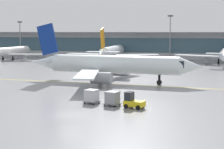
% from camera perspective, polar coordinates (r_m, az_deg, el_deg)
% --- Properties ---
extents(ground_plane, '(400.00, 400.00, 0.00)m').
position_cam_1_polar(ground_plane, '(44.38, -6.57, -6.23)').
color(ground_plane, gray).
extents(taxiway_centreline_stripe, '(109.99, 2.41, 0.01)m').
position_cam_1_polar(taxiway_centreline_stripe, '(69.08, -0.11, -1.51)').
color(taxiway_centreline_stripe, yellow).
rests_on(taxiway_centreline_stripe, ground_plane).
extents(terminal_concourse, '(174.26, 11.00, 9.60)m').
position_cam_1_polar(terminal_concourse, '(133.82, 9.32, 4.52)').
color(terminal_concourse, '#B2B7BC').
rests_on(terminal_concourse, ground_plane).
extents(gate_airplane_0, '(27.28, 29.27, 9.72)m').
position_cam_1_polar(gate_airplane_0, '(131.58, -15.57, 3.45)').
color(gate_airplane_0, white).
rests_on(gate_airplane_0, ground_plane).
extents(gate_airplane_1, '(30.73, 33.14, 10.97)m').
position_cam_1_polar(gate_airplane_1, '(119.64, 0.02, 3.57)').
color(gate_airplane_1, white).
rests_on(gate_airplane_1, ground_plane).
extents(taxiing_regional_jet, '(34.82, 32.45, 11.56)m').
position_cam_1_polar(taxiing_regional_jet, '(70.71, 0.02, 1.50)').
color(taxiing_regional_jet, white).
rests_on(taxiing_regional_jet, ground_plane).
extents(baggage_tug, '(2.85, 2.09, 2.10)m').
position_cam_1_polar(baggage_tug, '(47.71, 3.26, -4.19)').
color(baggage_tug, yellow).
rests_on(baggage_tug, ground_plane).
extents(cargo_dolly_lead, '(2.40, 2.03, 1.94)m').
position_cam_1_polar(cargo_dolly_lead, '(49.08, 0.05, -3.68)').
color(cargo_dolly_lead, '#595B60').
rests_on(cargo_dolly_lead, ground_plane).
extents(cargo_dolly_trailing, '(2.40, 2.03, 1.94)m').
position_cam_1_polar(cargo_dolly_trailing, '(50.74, -3.17, -3.34)').
color(cargo_dolly_trailing, '#595B60').
rests_on(cargo_dolly_trailing, ground_plane).
extents(apron_light_mast_0, '(1.80, 0.36, 13.63)m').
position_cam_1_polar(apron_light_mast_0, '(145.19, -14.07, 5.59)').
color(apron_light_mast_0, gray).
rests_on(apron_light_mast_0, ground_plane).
extents(apron_light_mast_1, '(1.80, 0.36, 15.27)m').
position_cam_1_polar(apron_light_mast_1, '(126.64, 9.01, 5.95)').
color(apron_light_mast_1, gray).
rests_on(apron_light_mast_1, ground_plane).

